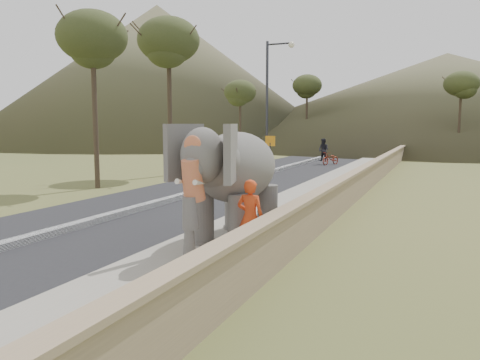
{
  "coord_description": "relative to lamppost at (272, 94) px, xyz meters",
  "views": [
    {
      "loc": [
        4.83,
        -10.75,
        3.11
      ],
      "look_at": [
        0.2,
        -0.0,
        1.7
      ],
      "focal_mm": 35.0,
      "sensor_mm": 36.0,
      "label": 1
    }
  ],
  "objects": [
    {
      "name": "motorcyclist",
      "position": [
        1.56,
        8.35,
        -4.09
      ],
      "size": [
        1.77,
        1.96,
        2.01
      ],
      "color": "maroon",
      "rests_on": "ground"
    },
    {
      "name": "trees",
      "position": [
        4.29,
        10.42,
        -0.71
      ],
      "size": [
        47.94,
        41.29,
        9.6
      ],
      "color": "#473828",
      "rests_on": "ground"
    },
    {
      "name": "median",
      "position": [
        -0.31,
        -6.17,
        -4.76
      ],
      "size": [
        0.35,
        120.0,
        0.22
      ],
      "primitive_type": "cube",
      "color": "black",
      "rests_on": "ground"
    },
    {
      "name": "hill_left",
      "position": [
        -33.31,
        38.83,
        6.13
      ],
      "size": [
        60.0,
        60.0,
        22.0
      ],
      "primitive_type": "cone",
      "color": "brown",
      "rests_on": "ground"
    },
    {
      "name": "parapet",
      "position": [
        6.34,
        -6.17,
        -4.32
      ],
      "size": [
        0.3,
        120.0,
        1.1
      ],
      "primitive_type": "cube",
      "color": "tan",
      "rests_on": "ground"
    },
    {
      "name": "hill_far",
      "position": [
        9.69,
        53.83,
        2.13
      ],
      "size": [
        80.0,
        80.0,
        14.0
      ],
      "primitive_type": "cone",
      "color": "brown",
      "rests_on": "ground"
    },
    {
      "name": "walkway",
      "position": [
        4.69,
        -6.17,
        -4.8
      ],
      "size": [
        3.0,
        120.0,
        0.15
      ],
      "primitive_type": "cube",
      "color": "#9E9687",
      "rests_on": "ground"
    },
    {
      "name": "ground",
      "position": [
        4.69,
        -16.17,
        -4.87
      ],
      "size": [
        160.0,
        160.0,
        0.0
      ],
      "primitive_type": "plane",
      "color": "olive",
      "rests_on": "ground"
    },
    {
      "name": "lamppost",
      "position": [
        0.0,
        0.0,
        0.0
      ],
      "size": [
        1.76,
        0.36,
        8.0
      ],
      "color": "#2D2D32",
      "rests_on": "ground"
    },
    {
      "name": "elephant_and_man",
      "position": [
        4.71,
        -15.96,
        -3.28
      ],
      "size": [
        2.33,
        4.07,
        2.91
      ],
      "color": "slate",
      "rests_on": "ground"
    },
    {
      "name": "road",
      "position": [
        -0.31,
        -6.17,
        -4.86
      ],
      "size": [
        7.0,
        120.0,
        0.03
      ],
      "primitive_type": "cube",
      "color": "black",
      "rests_on": "ground"
    },
    {
      "name": "signboard",
      "position": [
        0.19,
        -0.77,
        -3.23
      ],
      "size": [
        0.6,
        0.08,
        2.4
      ],
      "color": "#2D2D33",
      "rests_on": "ground"
    }
  ]
}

